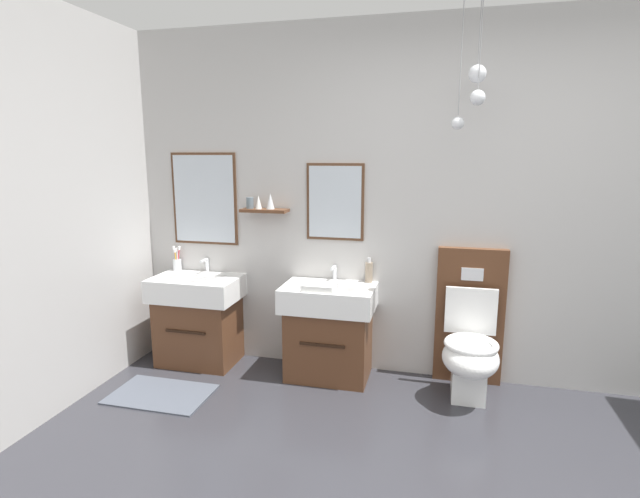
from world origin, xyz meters
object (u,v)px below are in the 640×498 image
Objects in this scene: soap_dispenser at (369,272)px; folded_hand_towel at (319,287)px; vanity_sink_left at (199,317)px; toilet at (470,341)px; vanity_sink_right at (329,328)px; toothbrush_cup at (177,263)px.

soap_dispenser is 0.85× the size of folded_hand_towel.
vanity_sink_left is 2.07m from toilet.
vanity_sink_right is 0.52m from soap_dispenser.
toilet reaches higher than toothbrush_cup.
toothbrush_cup is (-1.32, 0.16, 0.39)m from vanity_sink_right.
toilet is (1.00, -0.01, 0.00)m from vanity_sink_right.
toilet is 4.87× the size of toothbrush_cup.
vanity_sink_right is at bearing 0.00° from vanity_sink_left.
toothbrush_cup reaches higher than folded_hand_towel.
toothbrush_cup is (-2.33, 0.16, 0.39)m from toilet.
vanity_sink_right is 1.39m from toothbrush_cup.
toothbrush_cup reaches higher than vanity_sink_left.
vanity_sink_left is 3.44× the size of toothbrush_cup.
soap_dispenser is at bearing 44.35° from folded_hand_towel.
vanity_sink_left is 3.79× the size of soap_dispenser.
toothbrush_cup is (-0.26, 0.16, 0.39)m from vanity_sink_left.
vanity_sink_right is (1.07, 0.00, 0.00)m from vanity_sink_left.
toilet is at bearing -0.14° from vanity_sink_left.
toilet is at bearing 7.06° from folded_hand_towel.
vanity_sink_left is at bearing 172.54° from folded_hand_towel.
toilet is 5.36× the size of soap_dispenser.
folded_hand_towel is at bearing -172.94° from toilet.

